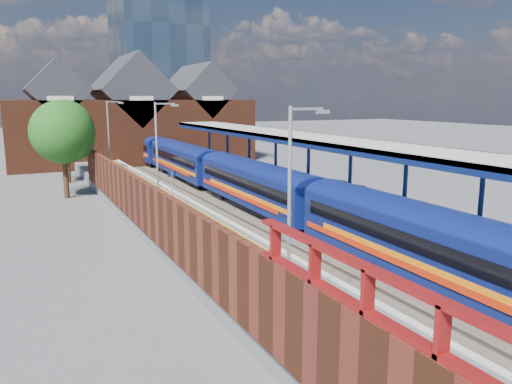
% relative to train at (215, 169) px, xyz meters
% --- Properties ---
extents(ground, '(240.00, 240.00, 0.00)m').
position_rel_train_xyz_m(ground, '(-1.49, -2.58, -2.12)').
color(ground, '#5B5B5E').
rests_on(ground, ground).
extents(ballast_bed, '(6.00, 76.00, 0.06)m').
position_rel_train_xyz_m(ballast_bed, '(-1.49, -12.58, -2.09)').
color(ballast_bed, '#473D33').
rests_on(ballast_bed, ground).
extents(rails, '(4.51, 76.00, 0.14)m').
position_rel_train_xyz_m(rails, '(-1.49, -12.58, -2.00)').
color(rails, slate).
rests_on(rails, ground).
extents(left_platform, '(5.00, 76.00, 1.00)m').
position_rel_train_xyz_m(left_platform, '(-6.99, -12.58, -1.62)').
color(left_platform, '#565659').
rests_on(left_platform, ground).
extents(right_platform, '(6.00, 76.00, 1.00)m').
position_rel_train_xyz_m(right_platform, '(4.51, -12.58, -1.62)').
color(right_platform, '#565659').
rests_on(right_platform, ground).
extents(coping_left, '(0.30, 76.00, 0.05)m').
position_rel_train_xyz_m(coping_left, '(-4.64, -12.58, -1.10)').
color(coping_left, silver).
rests_on(coping_left, left_platform).
extents(coping_right, '(0.30, 76.00, 0.05)m').
position_rel_train_xyz_m(coping_right, '(1.66, -12.58, -1.10)').
color(coping_right, silver).
rests_on(coping_right, right_platform).
extents(yellow_line, '(0.14, 76.00, 0.01)m').
position_rel_train_xyz_m(yellow_line, '(-5.24, -12.58, -1.12)').
color(yellow_line, yellow).
rests_on(yellow_line, left_platform).
extents(train, '(3.08, 65.94, 3.45)m').
position_rel_train_xyz_m(train, '(0.00, 0.00, 0.00)').
color(train, navy).
rests_on(train, ground).
extents(canopy, '(4.50, 52.00, 4.48)m').
position_rel_train_xyz_m(canopy, '(3.99, -10.63, 3.13)').
color(canopy, navy).
rests_on(canopy, right_platform).
extents(lamp_post_b, '(1.48, 0.18, 7.00)m').
position_rel_train_xyz_m(lamp_post_b, '(-7.86, -26.58, 2.87)').
color(lamp_post_b, '#A5A8AA').
rests_on(lamp_post_b, left_platform).
extents(lamp_post_c, '(1.48, 0.18, 7.00)m').
position_rel_train_xyz_m(lamp_post_c, '(-7.86, -10.58, 2.87)').
color(lamp_post_c, '#A5A8AA').
rests_on(lamp_post_c, left_platform).
extents(lamp_post_d, '(1.48, 0.18, 7.00)m').
position_rel_train_xyz_m(lamp_post_d, '(-7.86, 5.42, 2.87)').
color(lamp_post_d, '#A5A8AA').
rests_on(lamp_post_d, left_platform).
extents(platform_sign, '(0.55, 0.08, 2.50)m').
position_rel_train_xyz_m(platform_sign, '(-6.49, -8.58, 0.57)').
color(platform_sign, '#A5A8AA').
rests_on(platform_sign, left_platform).
extents(brick_wall, '(0.35, 50.00, 3.86)m').
position_rel_train_xyz_m(brick_wall, '(-9.59, -19.05, 0.33)').
color(brick_wall, '#572717').
rests_on(brick_wall, left_platform).
extents(station_building, '(30.00, 12.12, 13.78)m').
position_rel_train_xyz_m(station_building, '(-1.49, 25.41, 3.33)').
color(station_building, '#572717').
rests_on(station_building, ground).
extents(glass_tower, '(14.20, 14.20, 40.30)m').
position_rel_train_xyz_m(glass_tower, '(8.51, 47.42, 18.08)').
color(glass_tower, '#456277').
rests_on(glass_tower, ground).
extents(tree_near, '(5.20, 5.20, 8.10)m').
position_rel_train_xyz_m(tree_near, '(-11.84, 3.32, 3.23)').
color(tree_near, '#382314').
rests_on(tree_near, ground).
extents(tree_far, '(5.20, 5.20, 8.10)m').
position_rel_train_xyz_m(tree_far, '(-10.84, 11.32, 3.23)').
color(tree_far, '#382314').
rests_on(tree_far, ground).
extents(parked_car_blue, '(4.82, 2.75, 1.27)m').
position_rel_train_xyz_m(parked_car_blue, '(5.82, -10.48, -0.49)').
color(parked_car_blue, navy).
rests_on(parked_car_blue, right_platform).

